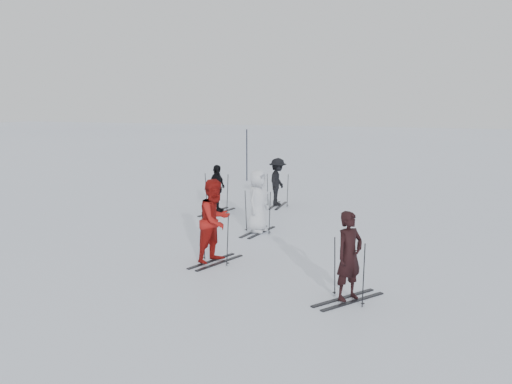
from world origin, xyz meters
TOP-DOWN VIEW (x-y plane):
  - ground at (0.00, 0.00)m, footprint 120.00×120.00m
  - skier_near_dark at (3.56, -4.03)m, footprint 0.64×0.70m
  - skier_red at (0.35, -2.63)m, footprint 0.93×1.06m
  - skier_grey at (0.27, 0.38)m, footprint 0.63×0.88m
  - skier_uphill_left at (-1.86, 2.51)m, footprint 0.49×0.92m
  - skier_uphill_far at (-0.39, 4.24)m, footprint 0.66×1.07m
  - skis_near_dark at (3.56, -4.03)m, footprint 1.78×1.57m
  - skis_red at (0.35, -2.63)m, footprint 1.74×1.26m
  - skis_grey at (0.27, 0.38)m, footprint 1.70×1.04m
  - skis_uphill_left at (-1.86, 2.51)m, footprint 1.88×1.18m
  - skis_uphill_far at (-0.39, 4.24)m, footprint 1.60×0.93m
  - piste_marker at (-3.48, 9.53)m, footprint 0.06×0.06m

SIDE VIEW (x-z plane):
  - ground at x=0.00m, z-range 0.00..0.00m
  - skis_uphill_far at x=-0.39m, z-range 0.00..1.13m
  - skis_red at x=0.35m, z-range 0.00..1.14m
  - skis_near_dark at x=3.56m, z-range 0.00..1.15m
  - skis_grey at x=0.27m, z-range 0.00..1.17m
  - skis_uphill_left at x=-1.86m, z-range 0.00..1.29m
  - skier_uphill_left at x=-1.86m, z-range 0.00..1.50m
  - skier_uphill_far at x=-0.39m, z-range 0.00..1.59m
  - skier_near_dark at x=3.56m, z-range 0.00..1.60m
  - skier_grey at x=0.27m, z-range 0.00..1.69m
  - skier_red at x=0.35m, z-range 0.00..1.83m
  - piste_marker at x=-3.48m, z-range 0.00..2.26m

